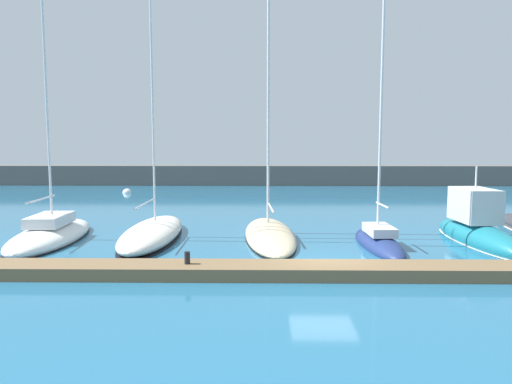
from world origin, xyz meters
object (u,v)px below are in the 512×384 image
(sailboat_sand_third, at_px, (270,233))
(dock_bollard, at_px, (187,258))
(sailboat_white_nearest, at_px, (51,234))
(mooring_buoy_white, at_px, (127,193))
(sailboat_ivory_second, at_px, (152,233))
(sailboat_navy_fourth, at_px, (379,241))
(motorboat_teal_fifth, at_px, (477,229))

(sailboat_sand_third, bearing_deg, dock_bollard, 152.42)
(sailboat_white_nearest, bearing_deg, mooring_buoy_white, 3.46)
(dock_bollard, bearing_deg, sailboat_ivory_second, 113.32)
(dock_bollard, bearing_deg, sailboat_sand_third, 65.94)
(sailboat_sand_third, xyz_separation_m, dock_bollard, (-2.99, -6.70, 0.41))
(sailboat_navy_fourth, bearing_deg, motorboat_teal_fifth, -80.84)
(sailboat_sand_third, bearing_deg, motorboat_teal_fifth, -98.50)
(motorboat_teal_fifth, bearing_deg, sailboat_sand_third, 82.58)
(sailboat_navy_fourth, bearing_deg, mooring_buoy_white, 36.93)
(sailboat_sand_third, height_order, motorboat_teal_fifth, sailboat_sand_third)
(mooring_buoy_white, bearing_deg, dock_bollard, -69.91)
(sailboat_white_nearest, xyz_separation_m, sailboat_sand_third, (10.49, 0.77, -0.04))
(sailboat_white_nearest, bearing_deg, sailboat_sand_third, -88.59)
(sailboat_sand_third, bearing_deg, sailboat_white_nearest, 90.69)
(motorboat_teal_fifth, height_order, mooring_buoy_white, motorboat_teal_fifth)
(sailboat_ivory_second, xyz_separation_m, motorboat_teal_fifth, (15.39, -0.37, 0.27))
(motorboat_teal_fifth, xyz_separation_m, dock_bollard, (-12.71, -5.85, 0.06))
(sailboat_white_nearest, bearing_deg, dock_bollard, -131.13)
(sailboat_ivory_second, bearing_deg, motorboat_teal_fifth, -91.63)
(sailboat_white_nearest, height_order, sailboat_ivory_second, sailboat_ivory_second)
(sailboat_sand_third, height_order, mooring_buoy_white, sailboat_sand_third)
(motorboat_teal_fifth, distance_m, mooring_buoy_white, 30.70)
(sailboat_ivory_second, height_order, mooring_buoy_white, sailboat_ivory_second)
(sailboat_navy_fourth, height_order, motorboat_teal_fifth, sailboat_navy_fourth)
(sailboat_white_nearest, relative_size, mooring_buoy_white, 20.66)
(sailboat_navy_fourth, bearing_deg, dock_bollard, 119.78)
(motorboat_teal_fifth, bearing_deg, sailboat_white_nearest, 87.35)
(sailboat_navy_fourth, relative_size, mooring_buoy_white, 16.65)
(mooring_buoy_white, bearing_deg, sailboat_sand_third, -57.50)
(sailboat_sand_third, relative_size, sailboat_navy_fourth, 1.39)
(sailboat_ivory_second, distance_m, mooring_buoy_white, 21.71)
(sailboat_sand_third, distance_m, dock_bollard, 7.35)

